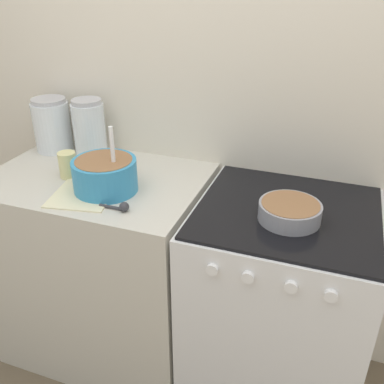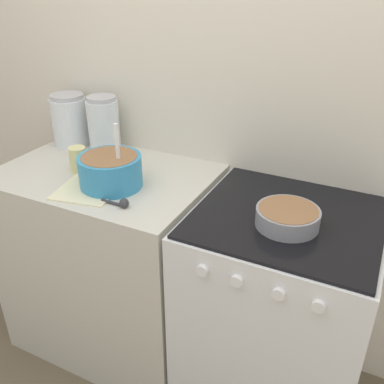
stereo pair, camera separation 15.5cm
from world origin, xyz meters
The scene contains 10 objects.
wall_back centered at (0.00, 0.65, 1.20)m, with size 4.81×0.05×2.40m.
countertop_cabinet centered at (-0.45, 0.31, 0.47)m, with size 0.90×0.62×0.93m.
stove centered at (0.35, 0.31, 0.47)m, with size 0.67×0.64×0.93m.
mixing_bowl centered at (-0.35, 0.23, 1.01)m, with size 0.25×0.25×0.27m.
baking_pan centered at (0.36, 0.25, 0.97)m, with size 0.21×0.21×0.06m.
storage_jar_left centered at (-0.79, 0.52, 1.04)m, with size 0.17×0.17×0.25m.
storage_jar_middle centered at (-0.59, 0.52, 1.05)m, with size 0.15×0.15×0.26m.
tin_can centered at (-0.55, 0.28, 0.99)m, with size 0.07×0.07×0.11m.
recipe_page centered at (-0.41, 0.18, 0.94)m, with size 0.28×0.32×0.01m.
measuring_spoon centered at (-0.21, 0.11, 0.95)m, with size 0.12×0.04×0.04m.
Camera 1 is at (0.47, -1.06, 1.71)m, focal length 40.00 mm.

